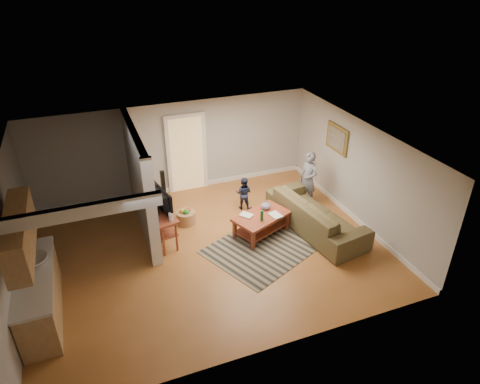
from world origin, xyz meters
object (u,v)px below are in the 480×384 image
tv_console (159,215)px  speaker_left (158,224)px  sofa (314,229)px  speaker_right (164,189)px  toy_basket (186,217)px  toddler (244,208)px  child (306,203)px  coffee_table (262,219)px

tv_console → speaker_left: size_ratio=1.33×
sofa → speaker_left: size_ratio=2.79×
sofa → tv_console: (-3.54, 0.83, 0.71)m
speaker_right → toy_basket: size_ratio=2.12×
speaker_left → toddler: 2.51m
sofa → toddler: bearing=30.7°
toddler → speaker_right: bearing=10.5°
tv_console → toy_basket: size_ratio=2.76×
child → toy_basket: bearing=-113.6°
toy_basket → child: child is taller
tv_console → toy_basket: 1.05m
coffee_table → speaker_left: bearing=168.2°
speaker_left → toy_basket: speaker_left is taller
tv_console → child: tv_console is taller
sofa → speaker_right: speaker_right is taller
coffee_table → tv_console: size_ratio=1.13×
speaker_right → toy_basket: speaker_right is taller
coffee_table → speaker_right: (-1.86, 2.07, 0.11)m
speaker_left → toddler: (2.36, 0.71, -0.49)m
speaker_left → speaker_right: (0.47, 1.58, 0.01)m
speaker_right → toy_basket: (0.31, -1.01, -0.33)m
coffee_table → speaker_left: speaker_left is taller
toy_basket → speaker_left: bearing=-143.8°
coffee_table → child: (1.67, 0.84, -0.40)m
sofa → coffee_table: bearing=67.6°
tv_console → speaker_left: (-0.06, -0.04, -0.22)m
sofa → child: child is taller
toy_basket → toddler: 1.59m
speaker_left → toy_basket: 1.02m
sofa → coffee_table: 1.36m
speaker_left → speaker_right: 1.65m
speaker_left → toy_basket: bearing=43.8°
child → toddler: size_ratio=1.65×
coffee_table → toddler: (0.02, 1.20, -0.40)m
child → speaker_left: bearing=-104.6°
speaker_left → child: size_ratio=0.67×
sofa → speaker_left: speaker_left is taller
sofa → coffee_table: coffee_table is taller
speaker_left → tv_console: bearing=36.8°
toy_basket → toddler: bearing=5.1°
tv_console → child: 4.01m
sofa → speaker_right: size_ratio=2.72×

